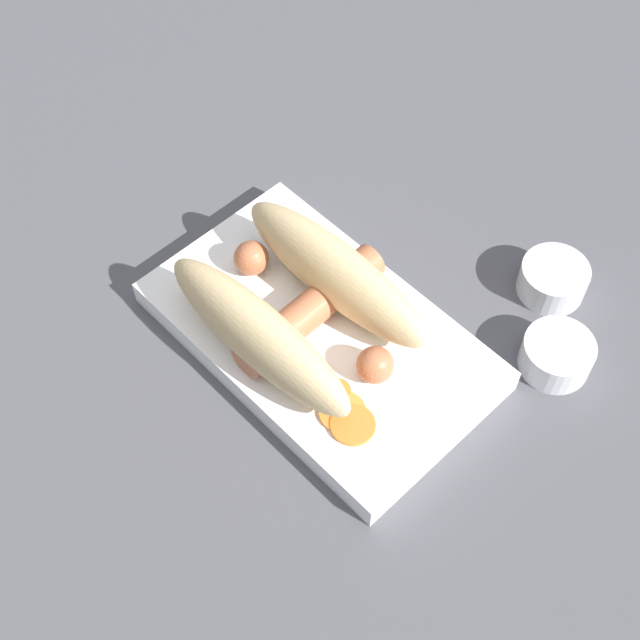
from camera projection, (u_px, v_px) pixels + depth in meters
The scene contains 7 objects.
ground_plane at pixel (320, 343), 0.67m from camera, with size 3.00×3.00×0.00m, color #4C4C51.
food_tray at pixel (320, 336), 0.67m from camera, with size 0.26×0.15×0.02m.
bread_roll at pixel (297, 302), 0.64m from camera, with size 0.18×0.12×0.06m.
sausage at pixel (308, 312), 0.65m from camera, with size 0.16×0.13×0.03m.
pickled_veggies at pixel (346, 414), 0.61m from camera, with size 0.06×0.05×0.00m.
condiment_cup_near at pixel (556, 356), 0.65m from camera, with size 0.05×0.05×0.03m.
condiment_cup_far at pixel (553, 280), 0.69m from camera, with size 0.05×0.05×0.03m.
Camera 1 is at (0.26, -0.25, 0.57)m, focal length 50.00 mm.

